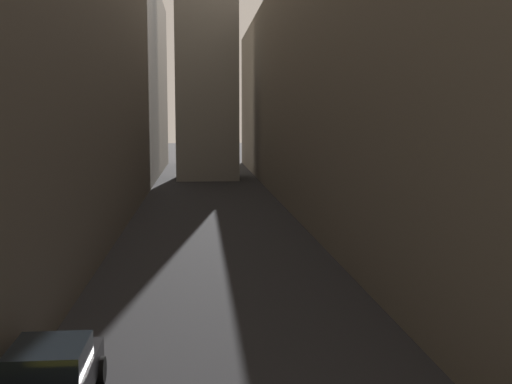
% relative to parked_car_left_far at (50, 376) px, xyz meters
% --- Properties ---
extents(ground_plane, '(264.00, 264.00, 0.00)m').
position_rel_parked_car_left_far_xyz_m(ground_plane, '(4.40, 25.42, -0.80)').
color(ground_plane, '#232326').
extents(building_block_left, '(10.56, 108.00, 22.00)m').
position_rel_parked_car_left_far_xyz_m(building_block_left, '(-6.38, 27.42, 10.20)').
color(building_block_left, '#60594F').
rests_on(building_block_left, ground).
extents(building_block_right, '(14.99, 108.00, 18.18)m').
position_rel_parked_car_left_far_xyz_m(building_block_right, '(17.40, 27.42, 8.29)').
color(building_block_right, '#756B5B').
rests_on(building_block_right, ground).
extents(parked_car_left_far, '(2.06, 4.22, 1.56)m').
position_rel_parked_car_left_far_xyz_m(parked_car_left_far, '(0.00, 0.00, 0.00)').
color(parked_car_left_far, black).
rests_on(parked_car_left_far, ground).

